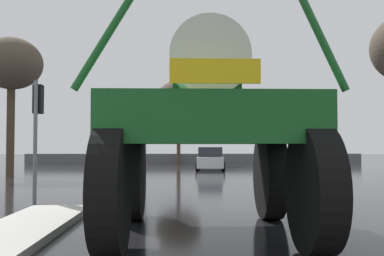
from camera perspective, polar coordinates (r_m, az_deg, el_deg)
name	(u,v)px	position (r m, az deg, el deg)	size (l,w,h in m)	color
ground_plane	(208,183)	(19.81, 2.11, -6.98)	(120.00, 120.00, 0.00)	black
oversize_sprayer	(206,129)	(8.40, 1.86, -0.18)	(4.17, 5.26, 4.15)	black
sedan_ahead	(211,159)	(30.01, 2.37, -3.98)	(2.13, 4.22, 1.52)	silver
traffic_signal_near_left	(37,114)	(13.64, -19.11, 1.71)	(0.24, 0.54, 3.51)	slate
traffic_signal_far_left	(110,126)	(28.89, -10.44, 0.31)	(0.24, 0.55, 3.97)	slate
traffic_signal_far_right	(146,124)	(28.63, -5.94, 0.53)	(0.24, 0.55, 4.12)	slate
bare_tree_left	(12,65)	(25.59, -22.02, 7.42)	(3.22, 3.22, 7.32)	#473828
bare_tree_far_center	(179,100)	(38.37, -1.72, 3.57)	(3.89, 3.89, 7.18)	#473828
roadside_barrier	(195,159)	(38.87, 0.32, -3.96)	(29.20, 0.24, 0.90)	#59595B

